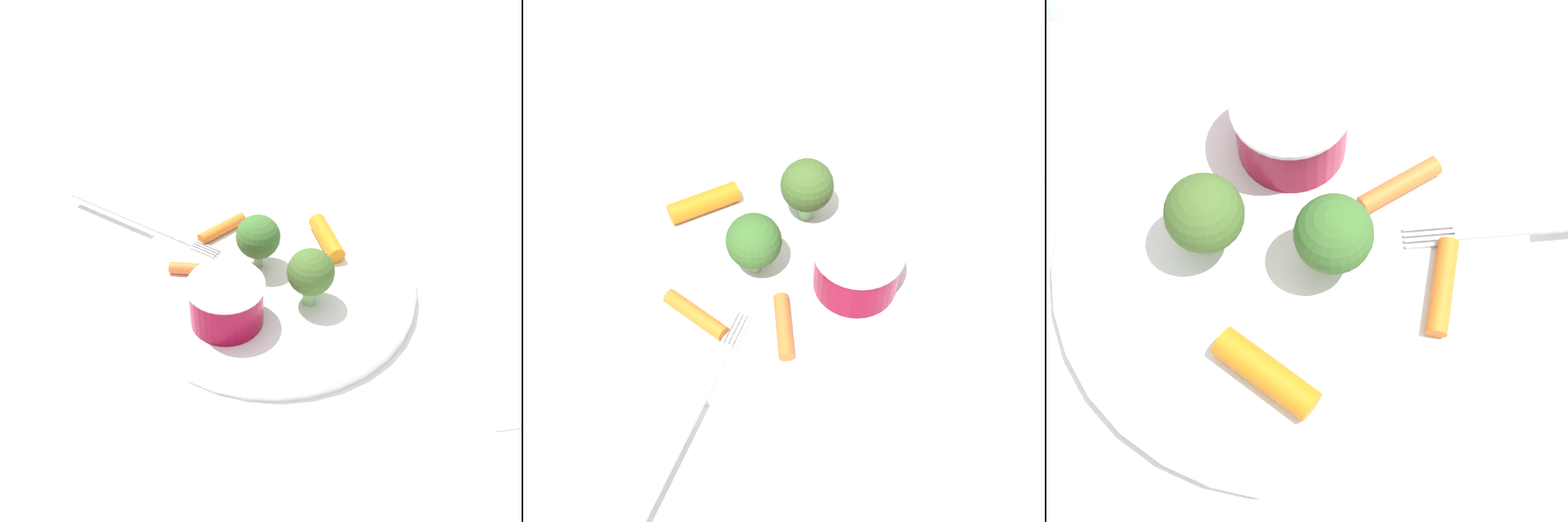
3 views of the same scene
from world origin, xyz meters
The scene contains 10 objects.
ground_plane centered at (0.00, 0.00, 0.00)m, with size 2.40×2.40×0.00m, color silver.
plate centered at (0.00, 0.00, 0.01)m, with size 0.26×0.26×0.01m, color white.
sauce_cup centered at (-0.05, 0.04, 0.03)m, with size 0.07×0.07×0.04m.
broccoli_floret_0 centered at (0.02, 0.01, 0.05)m, with size 0.04×0.04×0.06m.
broccoli_floret_1 centered at (-0.03, -0.03, 0.05)m, with size 0.04×0.04×0.06m.
carrot_stick_0 centered at (0.01, 0.07, 0.02)m, with size 0.01×0.01×0.05m, color orange.
carrot_stick_1 centered at (0.05, -0.05, 0.02)m, with size 0.02×0.02×0.06m, color orange.
carrot_stick_2 centered at (0.07, 0.05, 0.02)m, with size 0.01×0.01×0.05m, color orange.
fork centered at (0.08, 0.13, 0.01)m, with size 0.11×0.16×0.00m.
drinking_glass centered at (-0.25, 0.00, 0.04)m, with size 0.07×0.07×0.09m, color silver.
Camera 1 is at (-0.48, 0.02, 0.45)m, focal length 48.06 mm.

